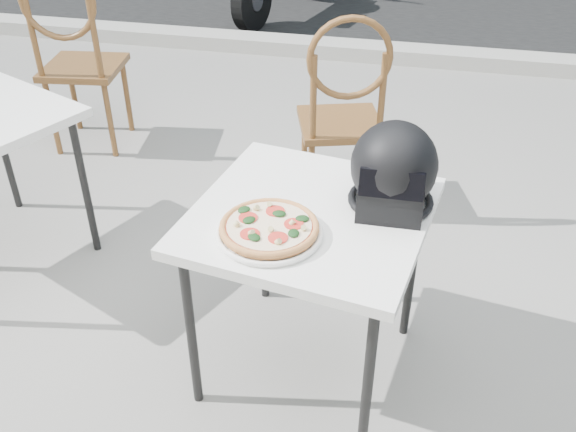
% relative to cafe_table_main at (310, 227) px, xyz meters
% --- Properties ---
extents(ground, '(80.00, 80.00, 0.00)m').
position_rel_cafe_table_main_xyz_m(ground, '(-0.13, 0.46, -0.67)').
color(ground, gray).
rests_on(ground, ground).
extents(curb, '(30.00, 0.25, 0.12)m').
position_rel_cafe_table_main_xyz_m(curb, '(-0.13, 3.46, -0.61)').
color(curb, '#ABA8A0').
rests_on(curb, ground).
extents(cafe_table_main, '(0.89, 0.89, 0.73)m').
position_rel_cafe_table_main_xyz_m(cafe_table_main, '(0.00, 0.00, 0.00)').
color(cafe_table_main, white).
rests_on(cafe_table_main, ground).
extents(plate, '(0.38, 0.38, 0.02)m').
position_rel_cafe_table_main_xyz_m(plate, '(-0.10, -0.17, 0.08)').
color(plate, white).
rests_on(plate, cafe_table_main).
extents(pizza, '(0.34, 0.34, 0.04)m').
position_rel_cafe_table_main_xyz_m(pizza, '(-0.10, -0.17, 0.10)').
color(pizza, '#CB874A').
rests_on(pizza, plate).
extents(helmet, '(0.30, 0.31, 0.30)m').
position_rel_cafe_table_main_xyz_m(helmet, '(0.26, 0.10, 0.20)').
color(helmet, black).
rests_on(helmet, cafe_table_main).
extents(cafe_chair_main, '(0.52, 0.52, 1.08)m').
position_rel_cafe_table_main_xyz_m(cafe_chair_main, '(-0.05, 1.15, -0.07)').
color(cafe_chair_main, brown).
rests_on(cafe_chair_main, ground).
extents(cafe_chair_side, '(0.50, 0.50, 1.16)m').
position_rel_cafe_table_main_xyz_m(cafe_chair_side, '(-1.68, 1.51, -0.02)').
color(cafe_chair_side, brown).
rests_on(cafe_chair_side, ground).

